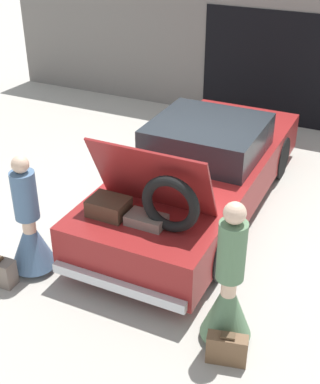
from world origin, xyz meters
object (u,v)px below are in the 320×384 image
(person_right, at_px, (228,294))
(car, at_px, (199,172))
(person_left, at_px, (30,231))
(suitcase_beside_right_person, at_px, (227,349))

(person_right, bearing_deg, car, 22.56)
(person_left, height_order, suitcase_beside_right_person, person_left)
(car, distance_m, person_left, 2.62)
(person_right, bearing_deg, suitcase_beside_right_person, -163.74)
(person_left, bearing_deg, suitcase_beside_right_person, 90.19)
(person_right, relative_size, suitcase_beside_right_person, 3.87)
(car, bearing_deg, person_right, -61.78)
(car, relative_size, person_right, 2.89)
(suitcase_beside_right_person, bearing_deg, person_right, 111.92)
(person_left, bearing_deg, person_right, 96.45)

